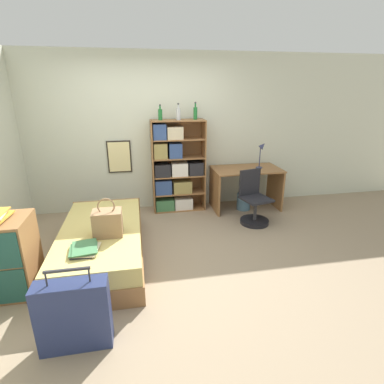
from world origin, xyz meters
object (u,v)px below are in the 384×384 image
object	(u,v)px
desk_lamp	(262,150)
waste_bin	(243,201)
handbag	(108,223)
desk_chair	(254,207)
bookcase	(174,169)
bottle_green	(160,114)
book_stack_on_bed	(84,249)
desk	(246,181)
suitcase	(74,315)
bottle_brown	(178,114)
dresser	(5,256)
bed	(102,243)
bottle_clear	(195,113)

from	to	relation	value
desk_lamp	waste_bin	bearing A→B (deg)	-169.35
handbag	desk_chair	distance (m)	2.33
bookcase	waste_bin	size ratio (longest dim) A/B	5.32
bookcase	bottle_green	size ratio (longest dim) A/B	6.44
book_stack_on_bed	desk	size ratio (longest dim) A/B	0.31
suitcase	bottle_brown	distance (m)	3.33
dresser	desk	xyz separation A→B (m)	(3.23, 1.76, 0.09)
book_stack_on_bed	desk_chair	xyz separation A→B (m)	(2.35, 1.24, -0.19)
bed	bookcase	bearing A→B (deg)	52.78
bed	bottle_brown	world-z (taller)	bottle_brown
book_stack_on_bed	bottle_green	bearing A→B (deg)	63.70
bed	bottle_clear	world-z (taller)	bottle_clear
book_stack_on_bed	bookcase	bearing A→B (deg)	59.06
bed	handbag	distance (m)	0.45
bookcase	desk	world-z (taller)	bookcase
bottle_clear	bottle_green	bearing A→B (deg)	179.68
handbag	suitcase	world-z (taller)	handbag
handbag	bottle_clear	xyz separation A→B (m)	(1.35, 1.67, 1.07)
desk	waste_bin	world-z (taller)	desk
waste_bin	dresser	bearing A→B (deg)	-152.09
desk_chair	suitcase	bearing A→B (deg)	-138.98
desk_lamp	desk_chair	xyz separation A→B (m)	(-0.33, -0.60, -0.77)
book_stack_on_bed	bookcase	distance (m)	2.36
bottle_green	bottle_brown	size ratio (longest dim) A/B	0.92
book_stack_on_bed	desk_chair	bearing A→B (deg)	27.72
desk	desk_chair	xyz separation A→B (m)	(-0.09, -0.61, -0.24)
dresser	desk_lamp	world-z (taller)	desk_lamp
handbag	bottle_clear	bearing A→B (deg)	51.16
bottle_brown	desk	bearing A→B (deg)	-6.31
bottle_green	desk_lamp	bearing A→B (deg)	-6.28
dresser	bottle_brown	bearing A→B (deg)	42.14
bookcase	desk	bearing A→B (deg)	-7.39
dresser	bottle_clear	world-z (taller)	bottle_clear
book_stack_on_bed	dresser	world-z (taller)	dresser
bottle_green	waste_bin	world-z (taller)	bottle_green
handbag	waste_bin	bearing A→B (deg)	33.51
book_stack_on_bed	bottle_green	distance (m)	2.54
handbag	bookcase	size ratio (longest dim) A/B	0.29
desk	book_stack_on_bed	bearing A→B (deg)	-142.82
bed	bottle_green	world-z (taller)	bottle_green
book_stack_on_bed	bookcase	size ratio (longest dim) A/B	0.24
bottle_clear	desk_lamp	xyz separation A→B (m)	(1.12, -0.18, -0.62)
handbag	desk	world-z (taller)	handbag
book_stack_on_bed	bottle_green	size ratio (longest dim) A/B	1.51
dresser	bottle_green	world-z (taller)	bottle_green
handbag	bottle_clear	world-z (taller)	bottle_clear
bookcase	desk_chair	world-z (taller)	bookcase
suitcase	desk_chair	bearing A→B (deg)	41.02
dresser	bookcase	distance (m)	2.79
book_stack_on_bed	desk_lamp	xyz separation A→B (m)	(2.68, 1.84, 0.57)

